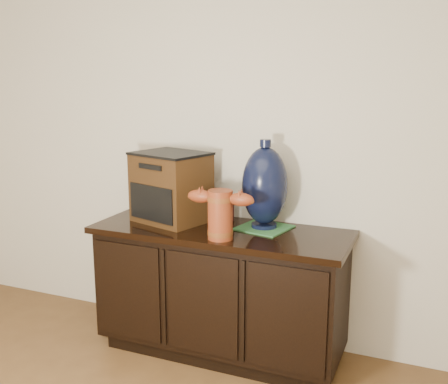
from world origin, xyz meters
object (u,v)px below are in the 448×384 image
at_px(sideboard, 221,290).
at_px(lamp_base, 265,186).
at_px(spray_can, 230,208).
at_px(tv_radio, 171,187).
at_px(terracotta_vessel, 220,212).

distance_m(sideboard, lamp_base, 0.66).
bearing_deg(spray_can, tv_radio, -155.98).
bearing_deg(tv_radio, sideboard, 9.44).
xyz_separation_m(terracotta_vessel, tv_radio, (-0.41, 0.22, 0.06)).
height_order(terracotta_vessel, tv_radio, tv_radio).
bearing_deg(spray_can, lamp_base, -18.68).
relative_size(terracotta_vessel, lamp_base, 0.74).
xyz_separation_m(tv_radio, spray_can, (0.32, 0.14, -0.13)).
xyz_separation_m(tv_radio, lamp_base, (0.56, 0.06, 0.04)).
bearing_deg(sideboard, terracotta_vessel, -67.53).
distance_m(sideboard, tv_radio, 0.67).
bearing_deg(terracotta_vessel, lamp_base, 59.38).
xyz_separation_m(sideboard, spray_can, (-0.02, 0.19, 0.45)).
bearing_deg(spray_can, terracotta_vessel, -75.60).
bearing_deg(tv_radio, spray_can, 40.95).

